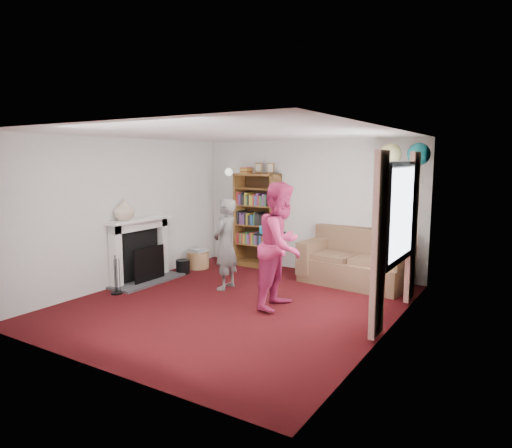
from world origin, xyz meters
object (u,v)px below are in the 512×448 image
Objects in this scene: person_magenta at (281,245)px; sofa at (356,263)px; bookcase at (258,221)px; person_striped at (225,244)px; birthday_cake at (270,230)px.

sofa is at bearing -18.13° from person_magenta.
person_magenta is at bearing -99.19° from sofa.
sofa is at bearing -6.08° from bookcase.
person_striped is 1.02m from birthday_cake.
birthday_cake reaches higher than sofa.
sofa is (2.14, -0.23, -0.57)m from bookcase.
person_striped is (0.41, -1.70, -0.16)m from bookcase.
bookcase is 2.63m from person_magenta.
person_striped reaches higher than sofa.
person_striped is 3.98× the size of birthday_cake.
birthday_cake is (-0.29, 0.17, 0.18)m from person_magenta.
bookcase reaches higher than person_magenta.
person_magenta reaches higher than sofa.
person_striped is 1.29m from person_magenta.
person_striped is at bearing -133.60° from sofa.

